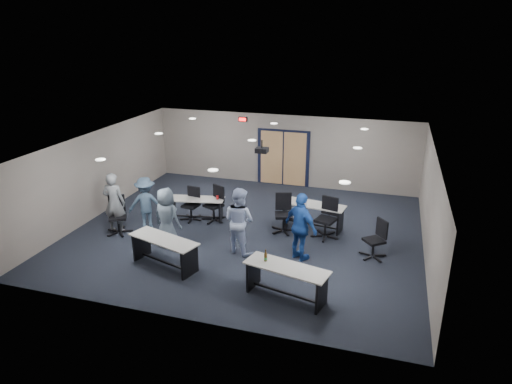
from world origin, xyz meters
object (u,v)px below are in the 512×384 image
(chair_back_c, at_px, (284,214))
(person_back, at_px, (146,203))
(table_back_left, at_px, (197,205))
(table_front_right, at_px, (286,276))
(chair_back_a, at_px, (191,204))
(chair_back_d, at_px, (326,218))
(person_lightblue, at_px, (239,221))
(chair_loose_left, at_px, (117,216))
(chair_loose_right, at_px, (374,239))
(person_gray, at_px, (114,203))
(table_front_left, at_px, (164,247))
(chair_back_b, at_px, (213,204))
(person_navy, at_px, (301,227))
(table_back_right, at_px, (313,212))
(person_plaid, at_px, (167,217))

(chair_back_c, bearing_deg, person_back, 176.46)
(table_back_left, xyz_separation_m, chair_back_c, (2.83, -0.09, 0.09))
(table_front_right, height_order, person_back, person_back)
(chair_back_a, relative_size, chair_back_d, 0.88)
(chair_back_d, relative_size, person_lightblue, 0.65)
(chair_loose_left, bearing_deg, chair_loose_right, -25.08)
(chair_back_a, xyz_separation_m, person_gray, (-1.76, -1.44, 0.39))
(table_front_left, xyz_separation_m, table_front_right, (3.27, -0.49, 0.01))
(table_front_left, height_order, person_lightblue, person_lightblue)
(chair_loose_left, xyz_separation_m, person_gray, (-0.13, 0.10, 0.35))
(table_back_left, bearing_deg, chair_back_b, -5.05)
(chair_loose_left, bearing_deg, table_back_left, 11.77)
(chair_back_c, relative_size, chair_loose_right, 1.09)
(person_navy, bearing_deg, table_front_left, 56.85)
(chair_back_a, distance_m, chair_back_c, 3.00)
(chair_back_c, relative_size, person_lightblue, 0.62)
(chair_back_a, height_order, chair_loose_right, chair_loose_right)
(table_back_right, xyz_separation_m, chair_loose_right, (1.86, -1.40, 0.00))
(table_front_right, relative_size, person_back, 1.24)
(chair_loose_left, relative_size, chair_loose_right, 1.07)
(table_front_right, relative_size, person_gray, 1.10)
(table_front_left, bearing_deg, chair_loose_right, 39.32)
(chair_back_a, bearing_deg, table_front_left, -71.19)
(table_front_right, height_order, person_navy, person_navy)
(table_front_left, xyz_separation_m, person_navy, (3.21, 1.39, 0.39))
(chair_back_c, distance_m, chair_back_d, 1.25)
(table_back_left, relative_size, person_back, 1.12)
(chair_back_a, xyz_separation_m, person_plaid, (0.13, -1.82, 0.32))
(table_front_right, distance_m, person_lightblue, 2.52)
(chair_back_a, height_order, chair_back_b, chair_back_b)
(table_front_left, distance_m, chair_back_b, 3.06)
(table_front_right, distance_m, person_plaid, 4.07)
(chair_back_d, xyz_separation_m, person_plaid, (-4.11, -1.78, 0.25))
(table_front_right, bearing_deg, person_gray, 174.07)
(table_front_right, distance_m, chair_back_d, 3.38)
(chair_loose_left, distance_m, person_back, 0.89)
(chair_loose_right, height_order, person_back, person_back)
(table_front_right, distance_m, chair_back_c, 3.51)
(chair_back_b, distance_m, person_navy, 3.54)
(table_back_right, distance_m, chair_back_d, 0.73)
(table_back_right, distance_m, chair_back_a, 3.82)
(table_back_left, relative_size, person_lightblue, 0.99)
(chair_loose_left, bearing_deg, person_plaid, -39.51)
(table_front_left, bearing_deg, person_back, 146.86)
(chair_back_d, distance_m, person_back, 5.33)
(table_back_left, relative_size, person_navy, 0.99)
(table_back_right, relative_size, chair_back_c, 1.72)
(chair_back_b, relative_size, person_navy, 0.61)
(table_front_left, bearing_deg, chair_back_a, 119.10)
(chair_loose_left, relative_size, person_gray, 0.61)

